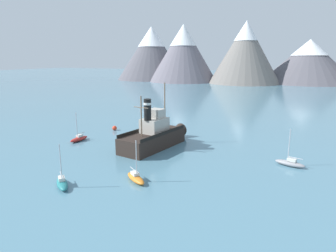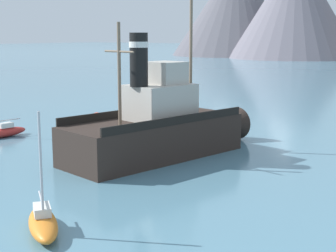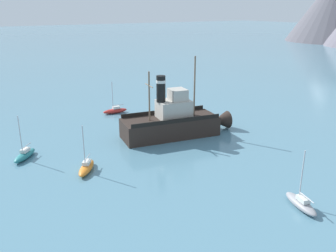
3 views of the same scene
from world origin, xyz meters
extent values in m
plane|color=teal|center=(0.00, 0.00, 0.00)|extent=(600.00, 600.00, 0.00)
cube|color=#2D231E|center=(-0.62, -0.59, 1.20)|extent=(6.43, 12.58, 2.40)
cone|color=#2D231E|center=(0.64, 6.50, 1.20)|extent=(2.73, 2.77, 2.35)
cube|color=#B2ADA3|center=(-0.53, -0.09, 3.50)|extent=(3.65, 4.46, 2.20)
cube|color=#B2ADA3|center=(-0.44, 0.40, 5.30)|extent=(2.52, 2.35, 1.40)
cylinder|color=black|center=(-0.83, -1.77, 6.20)|extent=(1.10, 1.10, 3.20)
cylinder|color=silver|center=(-0.83, -1.77, 7.10)|extent=(1.16, 1.16, 0.35)
cylinder|color=#75604C|center=(-0.04, 2.66, 6.15)|extent=(0.20, 0.20, 7.50)
cylinder|color=#75604C|center=(-1.09, -3.25, 5.40)|extent=(0.20, 0.20, 6.00)
cylinder|color=#75604C|center=(-1.09, -3.25, 6.72)|extent=(2.58, 0.57, 0.12)
cube|color=black|center=(-2.74, -0.21, 2.65)|extent=(2.11, 11.25, 0.50)
cube|color=black|center=(1.50, -0.96, 2.65)|extent=(2.11, 11.25, 0.50)
ellipsoid|color=gray|center=(19.35, -0.72, 0.35)|extent=(3.96, 2.15, 0.70)
cube|color=silver|center=(19.54, -0.78, 0.88)|extent=(1.24, 0.93, 0.36)
cylinder|color=#B7B7BC|center=(19.06, -0.63, 2.80)|extent=(0.10, 0.10, 4.20)
cylinder|color=#B7B7BC|center=(19.92, -0.89, 1.25)|extent=(1.75, 0.59, 0.08)
ellipsoid|color=#B22823|center=(-13.77, -2.24, 0.35)|extent=(1.39, 3.87, 0.70)
cube|color=silver|center=(-13.75, -2.04, 0.88)|extent=(0.72, 1.15, 0.36)
cylinder|color=#B7B7BC|center=(-13.79, -2.54, 2.80)|extent=(0.10, 0.10, 4.20)
cylinder|color=#B7B7BC|center=(-13.72, -1.64, 1.25)|extent=(0.22, 1.80, 0.08)
ellipsoid|color=#23757A|center=(-3.06, -17.64, 0.35)|extent=(3.60, 3.32, 0.70)
cube|color=silver|center=(-3.21, -17.51, 0.88)|extent=(1.25, 1.20, 0.36)
cylinder|color=#B7B7BC|center=(-2.83, -17.84, 2.80)|extent=(0.10, 0.10, 4.20)
cylinder|color=#B7B7BC|center=(-3.51, -17.25, 1.25)|extent=(1.41, 1.24, 0.08)
ellipsoid|color=orange|center=(3.53, -13.11, 0.35)|extent=(3.73, 3.11, 0.70)
cube|color=silver|center=(3.36, -12.99, 0.88)|extent=(1.27, 1.16, 0.36)
cylinder|color=#B7B7BC|center=(3.77, -13.28, 2.80)|extent=(0.10, 0.10, 4.20)
cylinder|color=#B7B7BC|center=(3.04, -12.76, 1.25)|extent=(1.51, 1.12, 0.08)
sphere|color=red|center=(-12.60, 6.67, 0.45)|extent=(0.90, 0.90, 0.90)
camera|label=1|loc=(19.80, -40.69, 13.70)|focal=32.00mm
camera|label=2|loc=(18.85, -25.71, 7.77)|focal=55.00mm
camera|label=3|loc=(35.04, -23.40, 15.54)|focal=38.00mm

